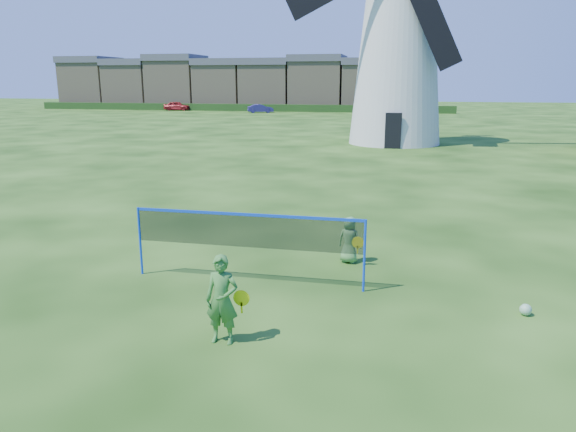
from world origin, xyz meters
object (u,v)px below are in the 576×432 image
(player_girl, at_px, (222,300))
(car_left, at_px, (177,106))
(badminton_net, at_px, (247,232))
(player_boy, at_px, (349,240))
(play_ball, at_px, (526,310))
(car_right, at_px, (260,109))
(windmill, at_px, (398,46))

(player_girl, xyz_separation_m, car_left, (-30.38, 67.89, -0.10))
(badminton_net, bearing_deg, player_boy, 41.72)
(play_ball, bearing_deg, car_right, 109.38)
(play_ball, bearing_deg, car_left, 118.43)
(windmill, xyz_separation_m, player_boy, (-0.39, -26.16, -5.99))
(play_ball, relative_size, car_left, 0.06)
(play_ball, bearing_deg, windmill, 96.33)
(badminton_net, relative_size, play_ball, 22.95)
(player_boy, bearing_deg, car_right, -59.35)
(player_girl, distance_m, car_left, 74.37)
(badminton_net, xyz_separation_m, play_ball, (5.56, -0.54, -1.03))
(windmill, bearing_deg, player_boy, -90.85)
(player_boy, bearing_deg, play_ball, 160.28)
(player_girl, relative_size, car_right, 0.43)
(car_right, bearing_deg, windmill, -172.48)
(windmill, height_order, car_right, windmill)
(player_girl, distance_m, player_boy, 4.84)
(badminton_net, bearing_deg, play_ball, -5.54)
(windmill, height_order, player_girl, windmill)
(play_ball, xyz_separation_m, car_left, (-35.56, 65.67, 0.55))
(windmill, relative_size, player_boy, 17.02)
(player_girl, bearing_deg, car_left, 113.75)
(car_right, bearing_deg, play_ball, 177.91)
(badminton_net, xyz_separation_m, player_girl, (0.38, -2.75, -0.38))
(badminton_net, height_order, play_ball, badminton_net)
(badminton_net, bearing_deg, player_girl, -82.15)
(player_girl, relative_size, play_ball, 6.92)
(windmill, height_order, play_ball, windmill)
(badminton_net, bearing_deg, car_left, 114.73)
(player_boy, xyz_separation_m, play_ball, (3.55, -2.33, -0.46))
(windmill, distance_m, car_right, 39.26)
(windmill, xyz_separation_m, badminton_net, (-2.40, -27.96, -5.42))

